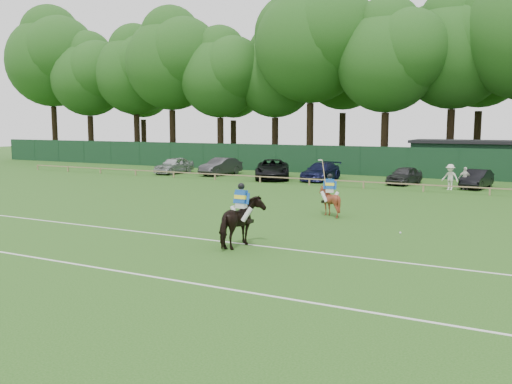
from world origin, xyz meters
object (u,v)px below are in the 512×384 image
Objects in this scene: estate_black at (477,179)px; spectator_mid at (465,178)px; sedan_navy at (321,172)px; utility_shed at (464,158)px; hatch_grey at (404,175)px; spectator_left at (450,177)px; sedan_silver at (174,165)px; sedan_grey at (221,166)px; suv_black at (273,169)px; horse_chestnut at (330,201)px; horse_dark at (241,223)px; polo_ball at (400,233)px.

estate_black is 1.31m from spectator_mid.
sedan_navy is 12.76m from utility_shed.
hatch_grey is 2.23× the size of spectator_left.
sedan_silver is 0.96× the size of sedan_grey.
sedan_grey is 2.59× the size of spectator_left.
sedan_silver is 24.83m from utility_shed.
suv_black is 1.18× the size of sedan_navy.
sedan_navy is (13.67, 0.50, -0.04)m from sedan_silver.
sedan_navy is 3.16× the size of spectator_mid.
sedan_grey is at bearing -58.18° from horse_chestnut.
horse_dark is 1.41× the size of spectator_mid.
sedan_navy is 11.31m from estate_black.
spectator_left is at bearing -19.51° from hatch_grey.
utility_shed is (23.11, 9.04, 0.81)m from sedan_silver.
horse_dark is 0.55× the size of estate_black.
spectator_left is at bearing 91.43° from polo_ball.
spectator_mid is 9.58m from utility_shed.
horse_chestnut reaches higher than estate_black.
sedan_navy is at bearing -13.43° from suv_black.
spectator_left reaches higher than spectator_mid.
spectator_left is 19.15× the size of polo_ball.
horse_dark is at bearing -94.41° from estate_black.
polo_ball is at bearing -35.06° from sedan_silver.
spectator_left is 1.12m from spectator_mid.
hatch_grey is 0.46× the size of utility_shed.
spectator_mid is at bearing -0.01° from sedan_silver.
suv_black is at bearing -167.95° from sedan_navy.
estate_black is at bearing -77.39° from utility_shed.
horse_chestnut is 0.34× the size of sedan_silver.
utility_shed reaches higher than spectator_mid.
estate_black is at bearing -102.77° from horse_dark.
suv_black is (9.84, -0.26, 0.05)m from sedan_silver.
horse_dark reaches higher than sedan_navy.
horse_chestnut is at bearing -39.38° from sedan_grey.
utility_shed reaches higher than estate_black.
sedan_navy is (3.83, 0.76, -0.09)m from suv_black.
horse_chestnut is 21.92m from sedan_grey.
horse_chestnut is 0.30× the size of sedan_navy.
hatch_grey is at bearing 129.09° from spectator_mid.
spectator_left reaches higher than sedan_grey.
spectator_left is 16.27m from polo_ball.
sedan_silver is 24.33m from spectator_mid.
suv_black is 1.47× the size of hatch_grey.
sedan_navy is (9.32, -0.30, -0.04)m from sedan_grey.
sedan_grey is at bearing 11.50° from sedan_silver.
sedan_navy is 1.25× the size of hatch_grey.
spectator_left is at bearing -28.41° from suv_black.
polo_ball is at bearing -37.46° from sedan_grey.
sedan_silver is at bearing 143.94° from polo_ball.
sedan_silver is at bearing -177.04° from sedan_navy.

